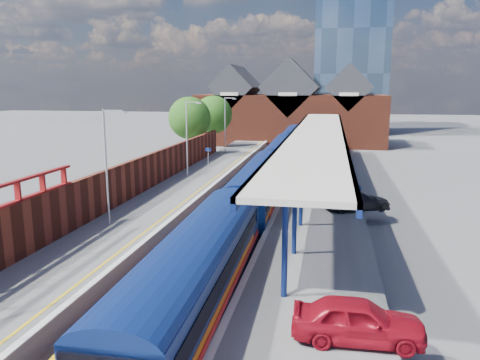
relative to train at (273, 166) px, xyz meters
The scene contains 24 objects.
ground 7.93m from the train, 101.28° to the left, with size 240.00×240.00×0.00m, color #5B5B5E.
ballast_bed 3.59m from the train, 120.73° to the right, with size 6.00×76.00×0.06m, color #473D33.
rails 3.54m from the train, 120.73° to the right, with size 4.51×76.00×0.14m.
left_platform 7.61m from the train, 160.25° to the right, with size 5.00×76.00×1.00m, color #565659.
right_platform 5.41m from the train, 29.13° to the right, with size 6.00×76.00×1.00m, color #565659.
coping_left 5.39m from the train, 151.59° to the right, with size 0.30×76.00×0.05m, color silver.
coping_right 3.20m from the train, 56.59° to the right, with size 0.30×76.00×0.05m, color silver.
yellow_line 5.92m from the train, 154.41° to the right, with size 0.14×76.00×0.01m, color yellow.
train is the anchor object (origin of this frame).
canopy 5.10m from the train, ahead, with size 4.50×52.00×4.48m.
lamp_post_b 18.51m from the train, 115.44° to the right, with size 1.48×0.18×7.00m.
lamp_post_c 8.38m from the train, behind, with size 1.48×0.18×7.00m.
lamp_post_d 17.60m from the train, 116.89° to the left, with size 1.48×0.18×7.00m.
platform_sign 6.69m from the train, 167.09° to the left, with size 0.55×0.08×2.50m.
brick_wall 13.14m from the train, 136.91° to the right, with size 0.35×50.00×3.86m.
station_building 35.67m from the train, 92.41° to the left, with size 30.00×12.12×13.78m.
glass_tower 60.86m from the train, 81.58° to the left, with size 14.20×14.20×40.30m.
tree_near 18.17m from the train, 131.48° to the left, with size 5.20×5.20×8.10m.
tree_far 24.20m from the train, 116.88° to the left, with size 5.20×5.20×8.10m.
parked_car_red 28.10m from the train, 77.20° to the right, with size 1.74×4.32×1.47m, color maroon.
parked_car_silver 10.23m from the train, 59.40° to the right, with size 1.52×4.36×1.44m, color #A5A4A9.
parked_car_dark 12.33m from the train, 55.35° to the right, with size 1.88×4.62×1.34m, color black.
parked_car_blue 7.48m from the train, 41.63° to the right, with size 2.01×4.35×1.21m, color navy.
relay_cabinet 25.44m from the train, 88.50° to the right, with size 0.70×0.90×1.00m, color #AEB1B4.
Camera 1 is at (6.61, -19.50, 9.24)m, focal length 35.00 mm.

